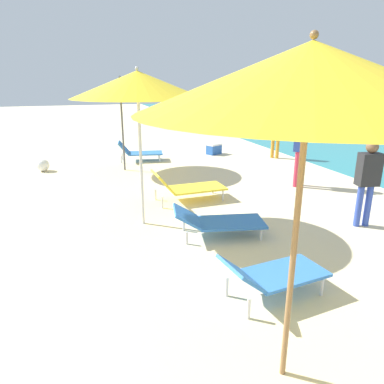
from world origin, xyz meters
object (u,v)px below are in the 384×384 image
lounger_third_inland (218,221)px  lounger_farthest_shoreside (139,152)px  lounger_second_shoreside (272,274)px  person_walking_near (368,176)px  person_walking_far (299,142)px  umbrella_second (310,78)px  beach_ball (43,165)px  person_walking_mid (276,130)px  cooler_box (214,149)px  umbrella_third (138,85)px  umbrella_farthest (120,89)px  lounger_third_shoreside (187,186)px

lounger_third_inland → lounger_farthest_shoreside: 6.09m
lounger_farthest_shoreside → lounger_second_shoreside: bearing=-78.5°
person_walking_near → person_walking_far: person_walking_far is taller
umbrella_second → beach_ball: size_ratio=8.10×
lounger_third_inland → person_walking_mid: bearing=63.3°
person_walking_near → cooler_box: size_ratio=2.64×
umbrella_second → umbrella_third: 3.85m
lounger_second_shoreside → umbrella_third: (-1.01, 2.74, 2.10)m
lounger_second_shoreside → person_walking_far: size_ratio=0.77×
lounger_third_inland → person_walking_far: bearing=48.2°
beach_ball → cooler_box: bearing=7.6°
lounger_third_inland → umbrella_third: bearing=151.7°
person_walking_mid → lounger_second_shoreside: bearing=-157.8°
lounger_third_inland → cooler_box: bearing=81.0°
person_walking_near → umbrella_farthest: bearing=-136.1°
person_walking_mid → cooler_box: 2.19m
person_walking_far → cooler_box: bearing=-48.2°
lounger_second_shoreside → person_walking_far: bearing=46.5°
umbrella_second → person_walking_mid: bearing=59.8°
umbrella_farthest → lounger_third_inland: bearing=-80.7°
umbrella_third → umbrella_farthest: size_ratio=1.04×
umbrella_second → umbrella_third: size_ratio=1.04×
umbrella_second → lounger_third_shoreside: size_ratio=1.82×
umbrella_third → lounger_farthest_shoreside: bearing=80.5°
lounger_second_shoreside → beach_ball: size_ratio=3.88×
lounger_farthest_shoreside → umbrella_second: bearing=-81.8°
lounger_second_shoreside → person_walking_mid: (4.16, 6.94, 0.61)m
lounger_second_shoreside → person_walking_far: 5.00m
lounger_second_shoreside → umbrella_farthest: (-0.76, 6.85, 1.94)m
lounger_second_shoreside → cooler_box: bearing=66.4°
umbrella_second → lounger_third_inland: umbrella_second is taller
lounger_second_shoreside → lounger_third_shoreside: bearing=81.6°
lounger_second_shoreside → umbrella_farthest: umbrella_farthest is taller
umbrella_third → cooler_box: size_ratio=4.67×
umbrella_third → umbrella_farthest: (0.25, 4.10, -0.16)m
umbrella_third → person_walking_far: size_ratio=1.53×
lounger_third_shoreside → beach_ball: size_ratio=4.45×
umbrella_farthest → cooler_box: (3.26, 1.31, -2.06)m
umbrella_second → lounger_third_shoreside: 5.29m
lounger_second_shoreside → person_walking_mid: size_ratio=0.87×
umbrella_second → person_walking_near: (3.14, 2.50, -1.59)m
umbrella_second → beach_ball: 9.15m
person_walking_mid → person_walking_far: person_walking_far is taller
umbrella_farthest → lounger_farthest_shoreside: (0.61, 1.07, -1.95)m
person_walking_mid → person_walking_near: bearing=-142.2°
lounger_third_inland → beach_ball: bearing=130.5°
umbrella_farthest → lounger_third_shoreside: bearing=-74.4°
lounger_third_inland → person_walking_near: (2.58, -0.40, 0.64)m
lounger_third_inland → cooler_box: (2.44, 6.33, -0.08)m
lounger_third_shoreside → lounger_second_shoreside: bearing=-93.4°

